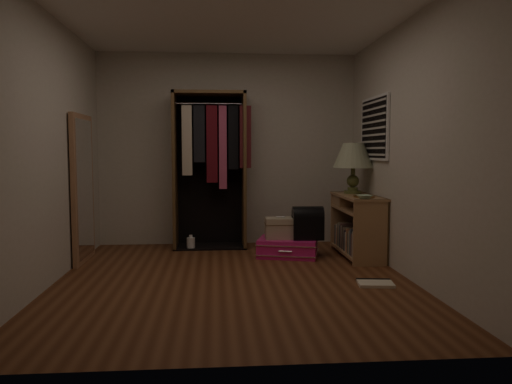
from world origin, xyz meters
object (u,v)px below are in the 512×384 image
train_case (281,228)px  black_bag (308,222)px  console_bookshelf (356,224)px  floor_mirror (83,189)px  table_lamp (353,157)px  pink_suitcase (288,247)px  open_wardrobe (212,156)px  white_jug (191,243)px

train_case → black_bag: size_ratio=0.95×
console_bookshelf → floor_mirror: size_ratio=0.66×
floor_mirror → black_bag: floor_mirror is taller
black_bag → table_lamp: size_ratio=0.61×
pink_suitcase → table_lamp: 1.39m
floor_mirror → black_bag: size_ratio=4.26×
console_bookshelf → train_case: console_bookshelf is taller
floor_mirror → train_case: size_ratio=4.48×
pink_suitcase → floor_mirror: bearing=-163.4°
open_wardrobe → black_bag: bearing=-33.5°
pink_suitcase → open_wardrobe: bearing=157.4°
open_wardrobe → white_jug: bearing=-149.6°
table_lamp → white_jug: size_ratio=3.48×
floor_mirror → black_bag: (2.63, 0.01, -0.43)m
table_lamp → white_jug: bearing=169.7°
open_wardrobe → floor_mirror: bearing=-152.7°
white_jug → black_bag: bearing=-22.3°
white_jug → open_wardrobe: bearing=30.4°
floor_mirror → console_bookshelf: bearing=0.8°
black_bag → train_case: bearing=170.6°
pink_suitcase → black_bag: bearing=0.8°
open_wardrobe → floor_mirror: open_wardrobe is taller
table_lamp → white_jug: 2.36m
open_wardrobe → floor_mirror: 1.72m
white_jug → train_case: bearing=-25.3°
floor_mirror → pink_suitcase: 2.51m
train_case → open_wardrobe: bearing=140.8°
black_bag → table_lamp: table_lamp is taller
console_bookshelf → black_bag: console_bookshelf is taller
open_wardrobe → pink_suitcase: (0.91, -0.70, -1.11)m
pink_suitcase → white_jug: pink_suitcase is taller
console_bookshelf → black_bag: (-0.60, -0.03, 0.03)m
console_bookshelf → white_jug: 2.13m
console_bookshelf → pink_suitcase: 0.88m
console_bookshelf → black_bag: size_ratio=2.81×
console_bookshelf → train_case: (-0.92, 0.03, -0.04)m
train_case → table_lamp: table_lamp is taller
black_bag → table_lamp: (0.61, 0.22, 0.79)m
train_case → black_bag: black_bag is taller
console_bookshelf → train_case: bearing=178.0°
pink_suitcase → black_bag: 0.40m
floor_mirror → white_jug: size_ratio=9.01×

